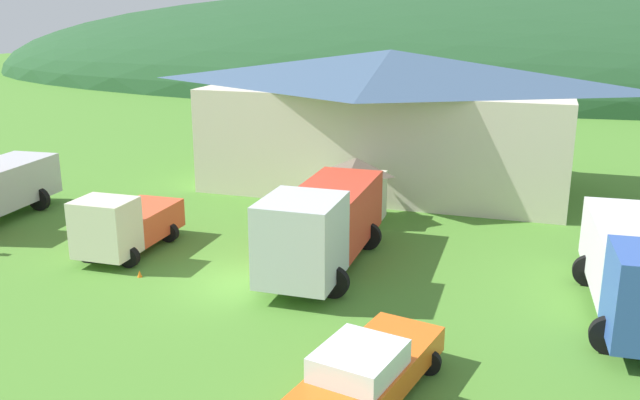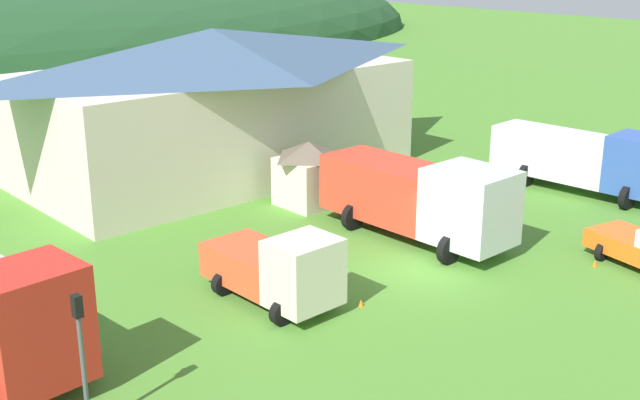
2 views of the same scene
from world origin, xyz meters
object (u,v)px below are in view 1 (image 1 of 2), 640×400
at_px(service_pickup_orange, 368,371).
at_px(traffic_cone_near_pickup, 344,357).
at_px(tow_truck_silver, 322,223).
at_px(traffic_cone_mid_row, 140,277).
at_px(box_truck_blue, 635,268).
at_px(depot_building, 389,116).
at_px(play_shed_cream, 356,188).
at_px(light_truck_cream, 124,224).

bearing_deg(service_pickup_orange, traffic_cone_near_pickup, -137.27).
relative_size(tow_truck_silver, traffic_cone_mid_row, 16.77).
xyz_separation_m(tow_truck_silver, traffic_cone_near_pickup, (2.66, -6.20, -1.82)).
xyz_separation_m(box_truck_blue, service_pickup_orange, (-6.76, -7.16, -0.87)).
relative_size(traffic_cone_near_pickup, traffic_cone_mid_row, 1.10).
distance_m(depot_building, traffic_cone_near_pickup, 20.18).
bearing_deg(service_pickup_orange, play_shed_cream, -151.75).
relative_size(depot_building, traffic_cone_mid_row, 40.18).
xyz_separation_m(play_shed_cream, light_truck_cream, (-7.58, -7.16, -0.28)).
bearing_deg(traffic_cone_mid_row, box_truck_blue, 6.33).
relative_size(service_pickup_orange, traffic_cone_near_pickup, 10.22).
height_order(tow_truck_silver, service_pickup_orange, tow_truck_silver).
height_order(depot_building, box_truck_blue, depot_building).
height_order(tow_truck_silver, traffic_cone_near_pickup, tow_truck_silver).
height_order(light_truck_cream, tow_truck_silver, tow_truck_silver).
bearing_deg(tow_truck_silver, traffic_cone_near_pickup, 22.57).
bearing_deg(box_truck_blue, play_shed_cream, -126.84).
bearing_deg(service_pickup_orange, box_truck_blue, 148.68).
bearing_deg(play_shed_cream, tow_truck_silver, -86.50).
height_order(play_shed_cream, service_pickup_orange, play_shed_cream).
relative_size(play_shed_cream, light_truck_cream, 0.58).
bearing_deg(traffic_cone_mid_row, service_pickup_orange, -28.13).
relative_size(play_shed_cream, service_pickup_orange, 0.52).
height_order(play_shed_cream, tow_truck_silver, tow_truck_silver).
distance_m(service_pickup_orange, traffic_cone_near_pickup, 2.41).
distance_m(play_shed_cream, traffic_cone_mid_row, 10.88).
distance_m(traffic_cone_near_pickup, traffic_cone_mid_row, 9.40).
xyz_separation_m(tow_truck_silver, service_pickup_orange, (3.81, -8.14, -0.99)).
distance_m(tow_truck_silver, traffic_cone_mid_row, 6.98).
relative_size(light_truck_cream, traffic_cone_mid_row, 10.16).
relative_size(light_truck_cream, service_pickup_orange, 0.91).
height_order(light_truck_cream, box_truck_blue, box_truck_blue).
bearing_deg(light_truck_cream, box_truck_blue, 88.76).
relative_size(depot_building, service_pickup_orange, 3.58).
xyz_separation_m(depot_building, play_shed_cream, (0.07, -7.08, -2.27)).
distance_m(tow_truck_silver, box_truck_blue, 10.62).
height_order(play_shed_cream, light_truck_cream, play_shed_cream).
xyz_separation_m(depot_building, box_truck_blue, (11.02, -14.36, -2.09)).
bearing_deg(service_pickup_orange, tow_truck_silver, -142.88).
bearing_deg(box_truck_blue, traffic_cone_near_pickup, -59.87).
relative_size(tow_truck_silver, box_truck_blue, 0.99).
bearing_deg(traffic_cone_near_pickup, service_pickup_orange, -59.31).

